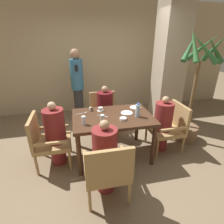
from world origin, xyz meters
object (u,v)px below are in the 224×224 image
potted_palm (191,105)px  water_bottle (138,110)px  chair_left_side (47,139)px  teacup_with_saucer (101,109)px  chair_far_side (104,112)px  plate_main_left (135,107)px  bowl_small (123,119)px  glass_tall_near (102,119)px  glass_tall_mid (84,120)px  standing_host (77,84)px  diner_in_far_chair (105,111)px  diner_in_right_chair (163,123)px  plate_main_right (127,113)px  diner_in_near_chair (105,156)px  diner_in_left_chair (56,133)px  chair_right_side (170,126)px  chair_near_corner (107,169)px

potted_palm → water_bottle: 1.24m
chair_left_side → teacup_with_saucer: chair_left_side is taller
chair_far_side → plate_main_left: size_ratio=4.31×
bowl_small → water_bottle: (0.26, 0.06, 0.09)m
teacup_with_saucer → glass_tall_near: glass_tall_near is taller
potted_palm → glass_tall_mid: (-2.07, -0.39, 0.08)m
teacup_with_saucer → glass_tall_near: bearing=-95.4°
standing_host → teacup_with_saucer: bearing=-75.7°
diner_in_far_chair → glass_tall_near: diner_in_far_chair is taller
diner_in_right_chair → glass_tall_near: size_ratio=7.84×
chair_far_side → diner_in_right_chair: bearing=-43.1°
chair_far_side → plate_main_right: 0.91m
diner_in_near_chair → potted_palm: (1.85, 0.91, 0.22)m
chair_left_side → diner_in_left_chair: bearing=0.0°
plate_main_left → potted_palm: bearing=-3.4°
plate_main_left → diner_in_far_chair: bearing=135.8°
diner_in_near_chair → plate_main_right: size_ratio=5.29×
diner_in_right_chair → glass_tall_near: (-1.13, -0.21, 0.31)m
diner_in_far_chair → glass_tall_near: 1.00m
diner_in_right_chair → plate_main_left: (-0.44, 0.25, 0.24)m
chair_right_side → chair_near_corner: size_ratio=1.00×
standing_host → water_bottle: 1.92m
chair_left_side → water_bottle: (1.46, -0.11, 0.41)m
chair_far_side → glass_tall_mid: glass_tall_mid is taller
standing_host → glass_tall_near: (0.30, -1.80, -0.09)m
diner_in_far_chair → chair_near_corner: bearing=-99.3°
plate_main_right → teacup_with_saucer: bearing=154.7°
chair_left_side → chair_near_corner: (0.81, -0.87, 0.00)m
diner_in_far_chair → diner_in_right_chair: diner_in_far_chair is taller
chair_far_side → diner_in_far_chair: diner_in_far_chair is taller
diner_in_far_chair → diner_in_left_chair: bearing=-142.0°
plate_main_left → bowl_small: bearing=-129.4°
diner_in_right_chair → teacup_with_saucer: (-1.09, 0.25, 0.27)m
chair_left_side → plate_main_left: (1.55, 0.25, 0.31)m
diner_in_far_chair → glass_tall_mid: size_ratio=8.14×
bowl_small → glass_tall_near: (-0.33, -0.03, 0.05)m
diner_in_left_chair → diner_in_right_chair: 1.85m
diner_in_near_chair → potted_palm: bearing=26.2°
chair_far_side → glass_tall_mid: size_ratio=6.56×
diner_in_left_chair → plate_main_right: (1.19, 0.05, 0.22)m
chair_far_side → glass_tall_near: bearing=-100.7°
plate_main_right → bowl_small: bearing=-119.5°
chair_left_side → diner_in_near_chair: diner_in_near_chair is taller
chair_right_side → plate_main_left: 0.71m
potted_palm → plate_main_left: potted_palm is taller
chair_right_side → bowl_small: (-0.94, -0.18, 0.32)m
diner_in_right_chair → diner_in_near_chair: diner_in_near_chair is taller
chair_left_side → diner_in_left_chair: 0.17m
chair_left_side → chair_near_corner: 1.19m
bowl_small → glass_tall_mid: 0.61m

